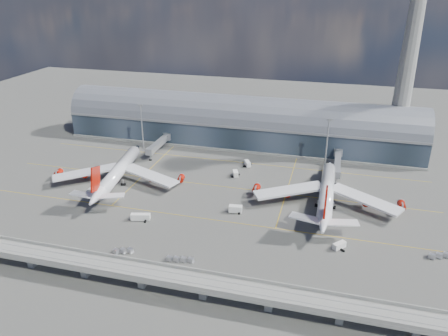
% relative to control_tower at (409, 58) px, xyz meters
% --- Properties ---
extents(ground, '(500.00, 500.00, 0.00)m').
position_rel_control_tower_xyz_m(ground, '(-85.00, -83.00, -51.64)').
color(ground, '#474744').
rests_on(ground, ground).
extents(taxi_lines, '(200.00, 80.12, 0.01)m').
position_rel_control_tower_xyz_m(taxi_lines, '(-85.00, -60.89, -51.63)').
color(taxi_lines, gold).
rests_on(taxi_lines, ground).
extents(terminal, '(200.00, 30.00, 28.00)m').
position_rel_control_tower_xyz_m(terminal, '(-85.00, -5.01, -40.30)').
color(terminal, '#202B36').
rests_on(terminal, ground).
extents(control_tower, '(19.00, 19.00, 103.00)m').
position_rel_control_tower_xyz_m(control_tower, '(0.00, 0.00, 0.00)').
color(control_tower, gray).
rests_on(control_tower, ground).
extents(guideway, '(220.00, 8.50, 7.20)m').
position_rel_control_tower_xyz_m(guideway, '(-85.00, -138.00, -46.34)').
color(guideway, gray).
rests_on(guideway, ground).
extents(floodlight_mast_left, '(3.00, 0.70, 25.70)m').
position_rel_control_tower_xyz_m(floodlight_mast_left, '(-135.00, -28.00, -38.00)').
color(floodlight_mast_left, gray).
rests_on(floodlight_mast_left, ground).
extents(floodlight_mast_right, '(3.00, 0.70, 25.70)m').
position_rel_control_tower_xyz_m(floodlight_mast_right, '(-35.00, -28.00, -38.00)').
color(floodlight_mast_right, gray).
rests_on(floodlight_mast_right, ground).
extents(airliner_left, '(62.28, 65.53, 20.00)m').
position_rel_control_tower_xyz_m(airliner_left, '(-127.40, -72.77, -45.92)').
color(airliner_left, white).
rests_on(airliner_left, ground).
extents(airliner_right, '(63.55, 66.39, 21.12)m').
position_rel_control_tower_xyz_m(airliner_right, '(-32.42, -68.93, -46.16)').
color(airliner_right, white).
rests_on(airliner_right, ground).
extents(jet_bridge_left, '(4.40, 28.00, 7.25)m').
position_rel_control_tower_xyz_m(jet_bridge_left, '(-124.23, -29.88, -46.46)').
color(jet_bridge_left, gray).
rests_on(jet_bridge_left, ground).
extents(jet_bridge_right, '(4.40, 32.00, 7.25)m').
position_rel_control_tower_xyz_m(jet_bridge_right, '(-28.92, -31.82, -46.46)').
color(jet_bridge_right, gray).
rests_on(jet_bridge_right, ground).
extents(service_truck_0, '(2.32, 6.13, 2.51)m').
position_rel_control_tower_xyz_m(service_truck_0, '(-134.18, -83.60, -50.34)').
color(service_truck_0, white).
rests_on(service_truck_0, ground).
extents(service_truck_1, '(5.62, 3.17, 3.12)m').
position_rel_control_tower_xyz_m(service_truck_1, '(-67.88, -84.95, -50.07)').
color(service_truck_1, white).
rests_on(service_truck_1, ground).
extents(service_truck_2, '(7.93, 4.01, 2.76)m').
position_rel_control_tower_xyz_m(service_truck_2, '(-102.93, -100.71, -50.20)').
color(service_truck_2, white).
rests_on(service_truck_2, ground).
extents(service_truck_3, '(4.90, 5.09, 2.47)m').
position_rel_control_tower_xyz_m(service_truck_3, '(-25.95, -100.60, -50.37)').
color(service_truck_3, white).
rests_on(service_truck_3, ground).
extents(service_truck_4, '(3.79, 5.24, 2.77)m').
position_rel_control_tower_xyz_m(service_truck_4, '(-76.17, -50.72, -50.24)').
color(service_truck_4, white).
rests_on(service_truck_4, ground).
extents(service_truck_5, '(4.52, 5.85, 2.66)m').
position_rel_control_tower_xyz_m(service_truck_5, '(-73.26, -36.92, -50.27)').
color(service_truck_5, white).
rests_on(service_truck_5, ground).
extents(cargo_train_0, '(7.34, 3.99, 1.62)m').
position_rel_control_tower_xyz_m(cargo_train_0, '(-99.21, -123.08, -50.79)').
color(cargo_train_0, gray).
rests_on(cargo_train_0, ground).
extents(cargo_train_1, '(9.80, 2.91, 1.61)m').
position_rel_control_tower_xyz_m(cargo_train_1, '(-78.13, -122.58, -50.79)').
color(cargo_train_1, gray).
rests_on(cargo_train_1, ground).
extents(cargo_train_2, '(10.21, 5.43, 1.73)m').
position_rel_control_tower_xyz_m(cargo_train_2, '(8.67, -96.93, -50.73)').
color(cargo_train_2, gray).
rests_on(cargo_train_2, ground).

